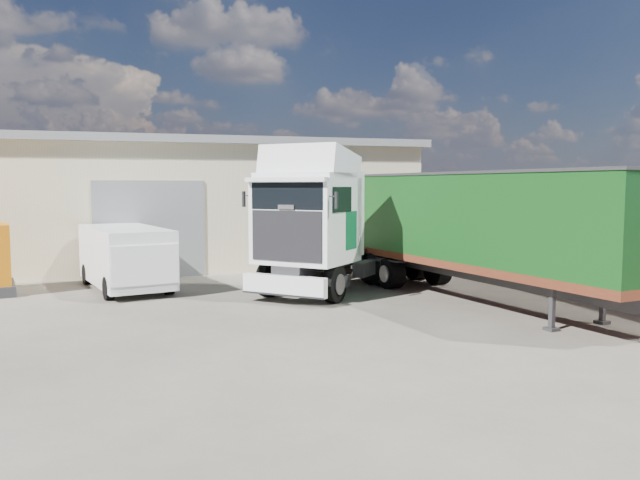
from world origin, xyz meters
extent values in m
plane|color=#282521|center=(0.00, 0.00, 0.00)|extent=(120.00, 120.00, 0.00)
cube|color=beige|center=(-6.00, 16.00, 2.50)|extent=(30.00, 12.00, 5.00)
cube|color=slate|center=(-6.00, 16.00, 5.15)|extent=(30.60, 12.60, 0.30)
cube|color=slate|center=(-2.00, 9.98, 1.80)|extent=(4.00, 0.08, 3.60)
cube|color=slate|center=(-6.00, 16.00, 5.35)|extent=(30.60, 0.40, 0.15)
cube|color=#984A26|center=(11.50, 6.00, 1.25)|extent=(0.35, 26.00, 2.50)
cylinder|color=black|center=(2.20, 4.03, 0.55)|extent=(2.61, 2.56, 1.10)
cylinder|color=black|center=(4.71, 6.65, 0.55)|extent=(2.64, 2.60, 1.10)
cylinder|color=black|center=(5.72, 7.70, 0.55)|extent=(2.64, 2.60, 1.10)
cube|color=#2D2D30|center=(3.92, 5.83, 0.93)|extent=(5.42, 5.60, 0.31)
cube|color=white|center=(1.51, 3.32, 0.57)|extent=(2.09, 2.02, 0.57)
cube|color=white|center=(2.45, 4.29, 2.36)|extent=(3.53, 3.52, 2.55)
cube|color=black|center=(1.62, 3.43, 1.97)|extent=(1.69, 1.63, 1.45)
cube|color=black|center=(1.64, 3.44, 3.12)|extent=(1.72, 1.65, 0.78)
cube|color=white|center=(2.59, 4.44, 4.00)|extent=(3.25, 3.24, 1.27)
cube|color=#0C5431|center=(1.79, 5.49, 2.08)|extent=(0.55, 0.57, 1.14)
cube|color=#0C5431|center=(3.68, 3.69, 2.08)|extent=(0.55, 0.57, 1.14)
cylinder|color=#2D2D30|center=(4.86, 6.80, 1.15)|extent=(1.62, 1.62, 0.12)
cube|color=#2D2D30|center=(6.82, -1.58, 0.52)|extent=(0.33, 0.33, 1.04)
cube|color=#2D2D30|center=(8.50, -1.30, 0.52)|extent=(0.33, 0.33, 1.04)
cylinder|color=black|center=(6.45, 5.90, 0.50)|extent=(2.55, 1.39, 1.01)
cube|color=#2D2D30|center=(7.07, 2.11, 0.85)|extent=(2.60, 11.35, 0.33)
cube|color=#612B16|center=(7.07, 2.11, 1.17)|extent=(4.19, 11.61, 0.23)
cube|color=black|center=(7.07, 2.11, 2.51)|extent=(4.19, 11.61, 2.47)
cube|color=#2D2D30|center=(7.07, 2.11, 3.76)|extent=(4.26, 11.68, 0.08)
cylinder|color=black|center=(-2.44, 5.82, 0.36)|extent=(2.18, 1.18, 0.71)
cylinder|color=black|center=(-3.26, 9.17, 0.36)|extent=(2.18, 1.18, 0.71)
cube|color=white|center=(-2.85, 7.49, 1.13)|extent=(3.17, 5.30, 1.83)
cube|color=white|center=(-2.37, 5.51, 1.08)|extent=(2.16, 1.41, 1.18)
cube|color=black|center=(-2.42, 5.72, 1.67)|extent=(1.85, 0.53, 0.65)
camera|label=1|loc=(-2.57, -13.85, 3.41)|focal=35.00mm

